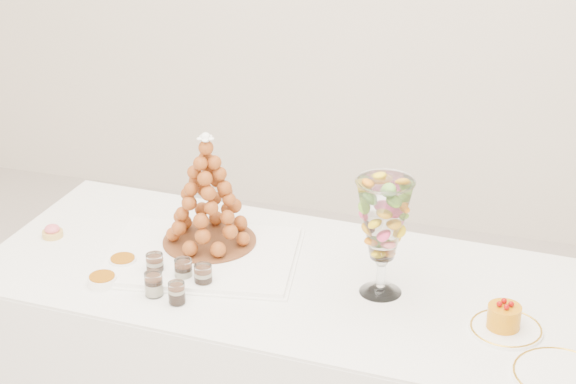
% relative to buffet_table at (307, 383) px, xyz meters
% --- Properties ---
extents(buffet_table, '(1.98, 0.87, 0.74)m').
position_rel_buffet_table_xyz_m(buffet_table, '(0.00, 0.00, 0.00)').
color(buffet_table, white).
rests_on(buffet_table, ground).
extents(lace_tray, '(0.61, 0.50, 0.02)m').
position_rel_buffet_table_xyz_m(lace_tray, '(-0.34, 0.02, 0.38)').
color(lace_tray, white).
rests_on(lace_tray, buffet_table).
extents(macaron_vase, '(0.16, 0.16, 0.34)m').
position_rel_buffet_table_xyz_m(macaron_vase, '(0.21, -0.01, 0.59)').
color(macaron_vase, white).
rests_on(macaron_vase, buffet_table).
extents(cake_plate, '(0.19, 0.19, 0.01)m').
position_rel_buffet_table_xyz_m(cake_plate, '(0.57, -0.11, 0.37)').
color(cake_plate, white).
rests_on(cake_plate, buffet_table).
extents(spare_plate, '(0.24, 0.24, 0.01)m').
position_rel_buffet_table_xyz_m(spare_plate, '(0.72, -0.28, 0.37)').
color(spare_plate, white).
rests_on(spare_plate, buffet_table).
extents(pink_tart, '(0.07, 0.07, 0.04)m').
position_rel_buffet_table_xyz_m(pink_tart, '(-0.84, 0.01, 0.39)').
color(pink_tart, tan).
rests_on(pink_tart, buffet_table).
extents(verrine_a, '(0.06, 0.06, 0.07)m').
position_rel_buffet_table_xyz_m(verrine_a, '(-0.43, -0.11, 0.40)').
color(verrine_a, white).
rests_on(verrine_a, buffet_table).
extents(verrine_b, '(0.06, 0.06, 0.07)m').
position_rel_buffet_table_xyz_m(verrine_b, '(-0.34, -0.12, 0.40)').
color(verrine_b, white).
rests_on(verrine_b, buffet_table).
extents(verrine_c, '(0.06, 0.06, 0.07)m').
position_rel_buffet_table_xyz_m(verrine_c, '(-0.27, -0.14, 0.41)').
color(verrine_c, white).
rests_on(verrine_c, buffet_table).
extents(verrine_d, '(0.05, 0.05, 0.07)m').
position_rel_buffet_table_xyz_m(verrine_d, '(-0.39, -0.22, 0.40)').
color(verrine_d, white).
rests_on(verrine_d, buffet_table).
extents(verrine_e, '(0.06, 0.06, 0.06)m').
position_rel_buffet_table_xyz_m(verrine_e, '(-0.31, -0.24, 0.40)').
color(verrine_e, white).
rests_on(verrine_e, buffet_table).
extents(ramekin_back, '(0.08, 0.08, 0.03)m').
position_rel_buffet_table_xyz_m(ramekin_back, '(-0.55, -0.09, 0.38)').
color(ramekin_back, white).
rests_on(ramekin_back, buffet_table).
extents(ramekin_front, '(0.08, 0.08, 0.03)m').
position_rel_buffet_table_xyz_m(ramekin_front, '(-0.56, -0.21, 0.38)').
color(ramekin_front, white).
rests_on(ramekin_front, buffet_table).
extents(croquembouche, '(0.29, 0.29, 0.36)m').
position_rel_buffet_table_xyz_m(croquembouche, '(-0.34, 0.10, 0.56)').
color(croquembouche, brown).
rests_on(croquembouche, lace_tray).
extents(mousse_cake, '(0.09, 0.09, 0.08)m').
position_rel_buffet_table_xyz_m(mousse_cake, '(0.57, -0.11, 0.41)').
color(mousse_cake, '#C97809').
rests_on(mousse_cake, cake_plate).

